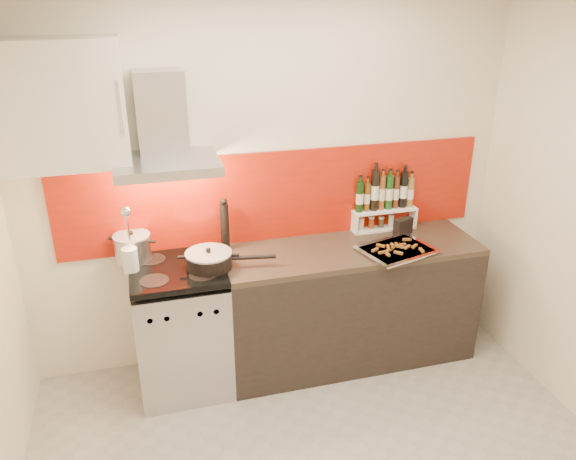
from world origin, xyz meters
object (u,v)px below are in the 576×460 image
object	(u,v)px
pepper_mill	(225,225)
baking_tray	(397,250)
saute_pan	(210,260)
counter	(349,303)
range_stove	(182,329)
stock_pot	(133,247)

from	to	relation	value
pepper_mill	baking_tray	world-z (taller)	pepper_mill
saute_pan	counter	bearing A→B (deg)	3.40
counter	pepper_mill	world-z (taller)	pepper_mill
range_stove	baking_tray	world-z (taller)	baking_tray
pepper_mill	saute_pan	bearing A→B (deg)	-119.96
pepper_mill	counter	bearing A→B (deg)	-12.40
counter	baking_tray	distance (m)	0.56
stock_pot	saute_pan	size ratio (longest dim) A/B	0.42
counter	stock_pot	size ratio (longest dim) A/B	7.53
saute_pan	pepper_mill	bearing A→B (deg)	60.04
saute_pan	baking_tray	size ratio (longest dim) A/B	1.02
range_stove	pepper_mill	distance (m)	0.76
baking_tray	pepper_mill	bearing A→B (deg)	163.18
counter	baking_tray	xyz separation A→B (m)	(0.27, -0.15, 0.47)
stock_pot	saute_pan	distance (m)	0.53
range_stove	saute_pan	size ratio (longest dim) A/B	1.59
range_stove	baking_tray	bearing A→B (deg)	-5.68
counter	pepper_mill	size ratio (longest dim) A/B	4.75
pepper_mill	baking_tray	xyz separation A→B (m)	(1.12, -0.34, -0.17)
stock_pot	baking_tray	xyz separation A→B (m)	(1.73, -0.34, -0.08)
counter	saute_pan	xyz separation A→B (m)	(-0.99, -0.06, 0.51)
range_stove	stock_pot	xyz separation A→B (m)	(-0.26, 0.19, 0.56)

